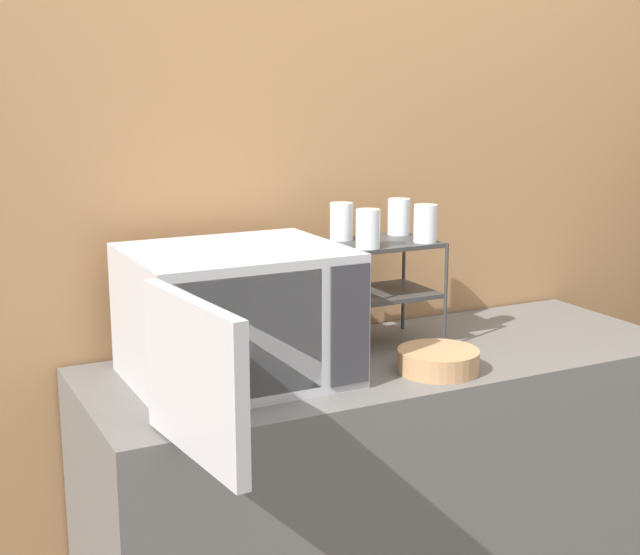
{
  "coord_description": "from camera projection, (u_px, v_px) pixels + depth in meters",
  "views": [
    {
      "loc": [
        -1.22,
        -1.67,
        1.65
      ],
      "look_at": [
        -0.21,
        0.33,
        1.15
      ],
      "focal_mm": 50.0,
      "sensor_mm": 36.0,
      "label": 1
    }
  ],
  "objects": [
    {
      "name": "bowl",
      "position": [
        438.0,
        361.0,
        2.28
      ],
      "size": [
        0.21,
        0.21,
        0.06
      ],
      "color": "#AD7F56",
      "rests_on": "counter"
    },
    {
      "name": "microwave",
      "position": [
        235.0,
        317.0,
        2.17
      ],
      "size": [
        0.55,
        0.83,
        0.33
      ],
      "color": "#ADADB2",
      "rests_on": "counter"
    },
    {
      "name": "dish_rack",
      "position": [
        384.0,
        270.0,
        2.48
      ],
      "size": [
        0.28,
        0.23,
        0.3
      ],
      "color": "#333333",
      "rests_on": "counter"
    },
    {
      "name": "glass_front_left",
      "position": [
        368.0,
        229.0,
        2.34
      ],
      "size": [
        0.06,
        0.06,
        0.1
      ],
      "color": "silver",
      "rests_on": "dish_rack"
    },
    {
      "name": "glass_front_right",
      "position": [
        425.0,
        223.0,
        2.43
      ],
      "size": [
        0.06,
        0.06,
        0.1
      ],
      "color": "silver",
      "rests_on": "dish_rack"
    },
    {
      "name": "glass_back_left",
      "position": [
        341.0,
        221.0,
        2.47
      ],
      "size": [
        0.06,
        0.06,
        0.1
      ],
      "color": "silver",
      "rests_on": "dish_rack"
    },
    {
      "name": "counter",
      "position": [
        390.0,
        512.0,
        2.51
      ],
      "size": [
        1.67,
        0.61,
        0.92
      ],
      "color": "#595654",
      "rests_on": "ground_plane"
    },
    {
      "name": "glass_back_right",
      "position": [
        399.0,
        217.0,
        2.56
      ],
      "size": [
        0.06,
        0.06,
        0.1
      ],
      "color": "silver",
      "rests_on": "dish_rack"
    },
    {
      "name": "wall_back",
      "position": [
        334.0,
        202.0,
        2.63
      ],
      "size": [
        8.0,
        0.06,
        2.6
      ],
      "color": "#9E7047",
      "rests_on": "ground_plane"
    }
  ]
}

